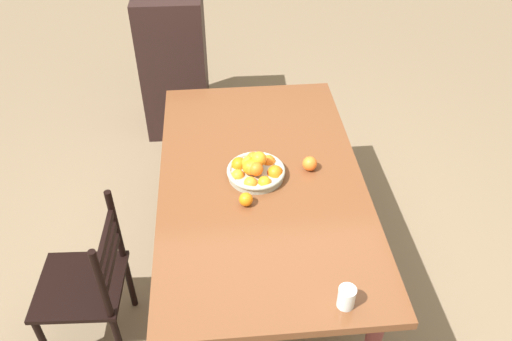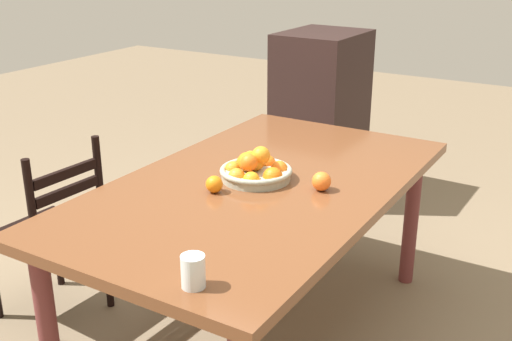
% 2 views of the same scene
% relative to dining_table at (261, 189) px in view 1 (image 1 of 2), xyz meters
% --- Properties ---
extents(ground_plane, '(12.00, 12.00, 0.00)m').
position_rel_dining_table_xyz_m(ground_plane, '(0.00, 0.00, -0.69)').
color(ground_plane, '#76634C').
extents(dining_table, '(1.88, 1.08, 0.77)m').
position_rel_dining_table_xyz_m(dining_table, '(0.00, 0.00, 0.00)').
color(dining_table, brown).
rests_on(dining_table, ground).
extents(chair_near_window, '(0.45, 0.45, 0.89)m').
position_rel_dining_table_xyz_m(chair_near_window, '(-0.36, 0.91, -0.25)').
color(chair_near_window, black).
rests_on(chair_near_window, ground).
extents(cabinet, '(0.62, 0.51, 1.15)m').
position_rel_dining_table_xyz_m(cabinet, '(1.72, 0.53, -0.11)').
color(cabinet, black).
rests_on(cabinet, ground).
extents(fruit_bowl, '(0.31, 0.31, 0.15)m').
position_rel_dining_table_xyz_m(fruit_bowl, '(0.02, 0.03, 0.13)').
color(fruit_bowl, '#A0A490').
rests_on(fruit_bowl, dining_table).
extents(orange_loose_0, '(0.08, 0.08, 0.08)m').
position_rel_dining_table_xyz_m(orange_loose_0, '(0.05, -0.27, 0.12)').
color(orange_loose_0, orange).
rests_on(orange_loose_0, dining_table).
extents(orange_loose_1, '(0.07, 0.07, 0.07)m').
position_rel_dining_table_xyz_m(orange_loose_1, '(-0.19, 0.10, 0.12)').
color(orange_loose_1, orange).
rests_on(orange_loose_1, dining_table).
extents(drinking_glass, '(0.07, 0.07, 0.10)m').
position_rel_dining_table_xyz_m(drinking_glass, '(-0.83, -0.27, 0.13)').
color(drinking_glass, silver).
rests_on(drinking_glass, dining_table).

